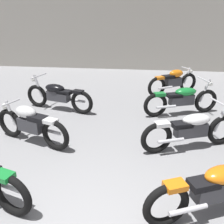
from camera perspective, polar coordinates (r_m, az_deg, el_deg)
name	(u,v)px	position (r m, az deg, el deg)	size (l,w,h in m)	color
back_wall	(130,30)	(12.17, 4.05, 18.12)	(13.39, 0.24, 3.60)	#9E998E
motorcycle_left_row_1	(31,124)	(5.61, -18.13, -2.54)	(1.88, 0.80, 0.88)	black
motorcycle_left_row_2	(58,95)	(7.28, -12.25, 3.79)	(2.12, 0.83, 0.97)	black
motorcycle_right_row_0	(217,188)	(3.86, 22.88, -15.65)	(2.04, 1.03, 0.97)	black
motorcycle_right_row_1	(191,129)	(5.37, 17.72, -3.69)	(2.07, 0.98, 0.97)	black
motorcycle_right_row_2	(182,99)	(7.07, 15.72, 2.89)	(2.09, 0.94, 0.97)	black
motorcycle_right_row_3	(173,81)	(8.76, 13.86, 6.87)	(1.75, 1.11, 0.88)	black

